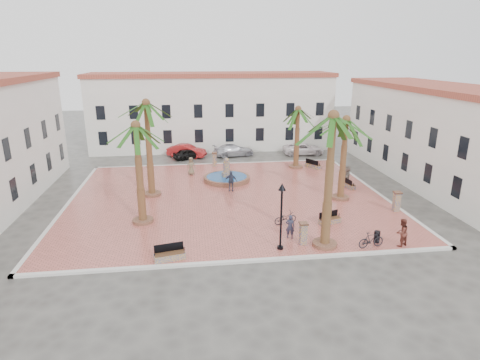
{
  "coord_description": "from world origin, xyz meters",
  "views": [
    {
      "loc": [
        -3.14,
        -31.7,
        11.6
      ],
      "look_at": [
        1.0,
        0.0,
        1.6
      ],
      "focal_mm": 30.0,
      "sensor_mm": 36.0,
      "label": 1
    }
  ],
  "objects_px": {
    "lamppost_s": "(282,205)",
    "car_white": "(303,149)",
    "bench_se": "(330,220)",
    "palm_e": "(346,129)",
    "car_silver": "(234,150)",
    "cyclist_b": "(402,232)",
    "bollard_n": "(215,159)",
    "car_black": "(189,154)",
    "cyclist_a": "(290,227)",
    "pedestrian_east": "(347,176)",
    "car_red": "(187,151)",
    "palm_s": "(332,131)",
    "bench_s": "(170,256)",
    "bicycle_a": "(285,218)",
    "bollard_e": "(397,201)",
    "pedestrian_fountain_a": "(191,166)",
    "bench_e": "(348,185)",
    "litter_bin": "(377,237)",
    "pedestrian_fountain_b": "(231,181)",
    "bench_ne": "(313,166)",
    "lamppost_e": "(345,143)",
    "pedestrian_north": "(149,161)",
    "palm_ne": "(298,116)",
    "palm_sw": "(137,137)",
    "bollard_se": "(303,233)",
    "bicycle_b": "(371,240)",
    "palm_nw": "(147,113)",
    "fountain": "(227,178)"
  },
  "relations": [
    {
      "from": "bench_se",
      "to": "cyclist_b",
      "type": "height_order",
      "value": "cyclist_b"
    },
    {
      "from": "lamppost_s",
      "to": "bollard_n",
      "type": "distance_m",
      "value": 20.1
    },
    {
      "from": "cyclist_b",
      "to": "pedestrian_east",
      "type": "distance_m",
      "value": 12.08
    },
    {
      "from": "bench_ne",
      "to": "bollard_n",
      "type": "height_order",
      "value": "bollard_n"
    },
    {
      "from": "bench_ne",
      "to": "car_red",
      "type": "relative_size",
      "value": 0.39
    },
    {
      "from": "pedestrian_north",
      "to": "lamppost_e",
      "type": "bearing_deg",
      "value": -115.68
    },
    {
      "from": "palm_nw",
      "to": "bicycle_a",
      "type": "distance_m",
      "value": 13.95
    },
    {
      "from": "pedestrian_north",
      "to": "car_red",
      "type": "distance_m",
      "value": 6.37
    },
    {
      "from": "bench_se",
      "to": "lamppost_s",
      "type": "distance_m",
      "value": 6.09
    },
    {
      "from": "palm_e",
      "to": "car_red",
      "type": "distance_m",
      "value": 21.52
    },
    {
      "from": "lamppost_e",
      "to": "pedestrian_east",
      "type": "distance_m",
      "value": 5.07
    },
    {
      "from": "bench_se",
      "to": "car_red",
      "type": "xyz_separation_m",
      "value": [
        -9.99,
        21.47,
        0.36
      ]
    },
    {
      "from": "bench_s",
      "to": "bicycle_a",
      "type": "height_order",
      "value": "bench_s"
    },
    {
      "from": "palm_sw",
      "to": "pedestrian_fountain_b",
      "type": "bearing_deg",
      "value": 40.95
    },
    {
      "from": "lamppost_e",
      "to": "cyclist_a",
      "type": "xyz_separation_m",
      "value": [
        -9.22,
        -14.46,
        -2.25
      ]
    },
    {
      "from": "palm_e",
      "to": "car_silver",
      "type": "relative_size",
      "value": 1.44
    },
    {
      "from": "car_black",
      "to": "car_red",
      "type": "distance_m",
      "value": 0.98
    },
    {
      "from": "pedestrian_north",
      "to": "car_silver",
      "type": "distance_m",
      "value": 10.69
    },
    {
      "from": "cyclist_b",
      "to": "bollard_n",
      "type": "bearing_deg",
      "value": -84.95
    },
    {
      "from": "palm_e",
      "to": "pedestrian_fountain_b",
      "type": "xyz_separation_m",
      "value": [
        -8.82,
        3.2,
        -4.95
      ]
    },
    {
      "from": "palm_e",
      "to": "cyclist_a",
      "type": "relative_size",
      "value": 4.3
    },
    {
      "from": "bicycle_b",
      "to": "bollard_n",
      "type": "bearing_deg",
      "value": 13.79
    },
    {
      "from": "bollard_n",
      "to": "pedestrian_east",
      "type": "xyz_separation_m",
      "value": [
        11.5,
        -8.35,
        0.17
      ]
    },
    {
      "from": "litter_bin",
      "to": "bicycle_b",
      "type": "xyz_separation_m",
      "value": [
        -0.7,
        -0.66,
        0.14
      ]
    },
    {
      "from": "pedestrian_fountain_a",
      "to": "car_white",
      "type": "height_order",
      "value": "pedestrian_fountain_a"
    },
    {
      "from": "car_black",
      "to": "bench_se",
      "type": "bearing_deg",
      "value": -178.37
    },
    {
      "from": "palm_e",
      "to": "car_red",
      "type": "bearing_deg",
      "value": 127.27
    },
    {
      "from": "bench_se",
      "to": "bicycle_a",
      "type": "xyz_separation_m",
      "value": [
        -3.14,
        0.36,
        0.2
      ]
    },
    {
      "from": "palm_s",
      "to": "car_silver",
      "type": "distance_m",
      "value": 25.64
    },
    {
      "from": "palm_ne",
      "to": "palm_sw",
      "type": "bearing_deg",
      "value": -138.92
    },
    {
      "from": "pedestrian_east",
      "to": "car_red",
      "type": "bearing_deg",
      "value": -115.97
    },
    {
      "from": "bench_e",
      "to": "cyclist_b",
      "type": "xyz_separation_m",
      "value": [
        -1.23,
        -11.52,
        0.67
      ]
    },
    {
      "from": "fountain",
      "to": "bollard_e",
      "type": "bearing_deg",
      "value": -38.05
    },
    {
      "from": "palm_ne",
      "to": "bicycle_a",
      "type": "relative_size",
      "value": 3.84
    },
    {
      "from": "bench_s",
      "to": "bench_ne",
      "type": "xyz_separation_m",
      "value": [
        14.31,
        18.23,
        -0.01
      ]
    },
    {
      "from": "palm_e",
      "to": "litter_bin",
      "type": "bearing_deg",
      "value": -94.82
    },
    {
      "from": "bench_ne",
      "to": "lamppost_e",
      "type": "xyz_separation_m",
      "value": [
        2.58,
        -1.83,
        2.8
      ]
    },
    {
      "from": "palm_nw",
      "to": "cyclist_a",
      "type": "distance_m",
      "value": 15.0
    },
    {
      "from": "bench_e",
      "to": "litter_bin",
      "type": "xyz_separation_m",
      "value": [
        -2.49,
        -10.86,
        0.13
      ]
    },
    {
      "from": "car_black",
      "to": "cyclist_a",
      "type": "bearing_deg",
      "value": 172.02
    },
    {
      "from": "bench_e",
      "to": "bollard_se",
      "type": "xyz_separation_m",
      "value": [
        -7.25,
        -10.54,
        0.52
      ]
    },
    {
      "from": "bollard_e",
      "to": "pedestrian_fountain_a",
      "type": "height_order",
      "value": "pedestrian_fountain_a"
    },
    {
      "from": "bicycle_b",
      "to": "car_silver",
      "type": "height_order",
      "value": "car_silver"
    },
    {
      "from": "pedestrian_fountain_b",
      "to": "bench_se",
      "type": "bearing_deg",
      "value": -43.84
    },
    {
      "from": "lamppost_s",
      "to": "car_white",
      "type": "distance_m",
      "value": 25.82
    },
    {
      "from": "bollard_n",
      "to": "bicycle_a",
      "type": "xyz_separation_m",
      "value": [
        3.89,
        -16.1,
        -0.33
      ]
    },
    {
      "from": "lamppost_s",
      "to": "palm_sw",
      "type": "bearing_deg",
      "value": 148.83
    },
    {
      "from": "palm_s",
      "to": "bollard_e",
      "type": "distance_m",
      "value": 10.92
    },
    {
      "from": "palm_e",
      "to": "car_silver",
      "type": "distance_m",
      "value": 18.64
    },
    {
      "from": "bollard_e",
      "to": "pedestrian_fountain_b",
      "type": "height_order",
      "value": "pedestrian_fountain_b"
    }
  ]
}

